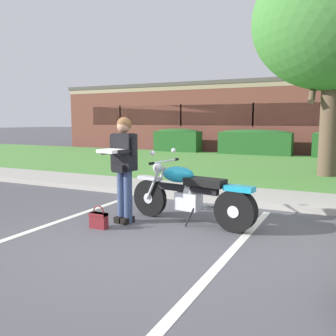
# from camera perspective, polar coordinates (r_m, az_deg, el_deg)

# --- Properties ---
(ground_plane) EXTENTS (140.00, 140.00, 0.00)m
(ground_plane) POSITION_cam_1_polar(r_m,az_deg,el_deg) (5.11, -5.42, -11.39)
(ground_plane) COLOR #4C4C51
(curb_strip) EXTENTS (60.00, 0.20, 0.12)m
(curb_strip) POSITION_cam_1_polar(r_m,az_deg,el_deg) (7.48, 5.55, -4.82)
(curb_strip) COLOR #ADA89E
(curb_strip) RESTS_ON ground
(concrete_walk) EXTENTS (60.00, 1.50, 0.08)m
(concrete_walk) POSITION_cam_1_polar(r_m,az_deg,el_deg) (8.27, 7.60, -3.81)
(concrete_walk) COLOR #ADA89E
(concrete_walk) RESTS_ON ground
(grass_lawn) EXTENTS (60.00, 8.95, 0.06)m
(grass_lawn) POSITION_cam_1_polar(r_m,az_deg,el_deg) (13.28, 14.70, 0.23)
(grass_lawn) COLOR #518E3D
(grass_lawn) RESTS_ON ground
(stall_stripe_0) EXTENTS (0.18, 4.40, 0.01)m
(stall_stripe_0) POSITION_cam_1_polar(r_m,az_deg,el_deg) (6.21, -17.48, -8.23)
(stall_stripe_0) COLOR silver
(stall_stripe_0) RESTS_ON ground
(stall_stripe_1) EXTENTS (0.18, 4.40, 0.01)m
(stall_stripe_1) POSITION_cam_1_polar(r_m,az_deg,el_deg) (4.78, 9.97, -12.77)
(stall_stripe_1) COLOR silver
(stall_stripe_1) RESTS_ON ground
(motorcycle) EXTENTS (2.24, 0.82, 1.18)m
(motorcycle) POSITION_cam_1_polar(r_m,az_deg,el_deg) (5.79, 4.19, -4.19)
(motorcycle) COLOR black
(motorcycle) RESTS_ON ground
(rider_person) EXTENTS (0.53, 0.61, 1.70)m
(rider_person) POSITION_cam_1_polar(r_m,az_deg,el_deg) (5.80, -7.07, 1.07)
(rider_person) COLOR black
(rider_person) RESTS_ON ground
(handbag) EXTENTS (0.28, 0.13, 0.36)m
(handbag) POSITION_cam_1_polar(r_m,az_deg,el_deg) (5.73, -10.87, -7.89)
(handbag) COLOR maroon
(handbag) RESTS_ON ground
(shade_tree) EXTENTS (4.52, 4.52, 6.32)m
(shade_tree) POSITION_cam_1_polar(r_m,az_deg,el_deg) (11.70, 24.82, 20.27)
(shade_tree) COLOR brown
(shade_tree) RESTS_ON ground
(hedge_left) EXTENTS (2.40, 0.90, 1.24)m
(hedge_left) POSITION_cam_1_polar(r_m,az_deg,el_deg) (18.97, 1.53, 4.46)
(hedge_left) COLOR #235623
(hedge_left) RESTS_ON ground
(hedge_center_left) EXTENTS (3.40, 0.90, 1.24)m
(hedge_center_left) POSITION_cam_1_polar(r_m,az_deg,el_deg) (17.69, 13.55, 4.04)
(hedge_center_left) COLOR #235623
(hedge_center_left) RESTS_ON ground
(brick_building) EXTENTS (23.45, 9.00, 3.74)m
(brick_building) POSITION_cam_1_polar(r_m,az_deg,el_deg) (23.11, 15.69, 7.75)
(brick_building) COLOR brown
(brick_building) RESTS_ON ground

